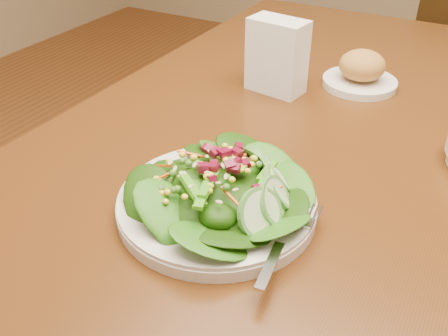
{
  "coord_description": "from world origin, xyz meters",
  "views": [
    {
      "loc": [
        0.2,
        -0.75,
        1.17
      ],
      "look_at": [
        -0.06,
        -0.27,
        0.81
      ],
      "focal_mm": 40.0,
      "sensor_mm": 36.0,
      "label": 1
    }
  ],
  "objects": [
    {
      "name": "dining_table",
      "position": [
        0.0,
        0.0,
        0.65
      ],
      "size": [
        0.9,
        1.4,
        0.75
      ],
      "color": "#452410",
      "rests_on": "ground_plane"
    },
    {
      "name": "bread_plate",
      "position": [
        -0.01,
        0.2,
        0.78
      ],
      "size": [
        0.15,
        0.15,
        0.07
      ],
      "color": "silver",
      "rests_on": "dining_table"
    },
    {
      "name": "napkin_holder",
      "position": [
        -0.15,
        0.1,
        0.83
      ],
      "size": [
        0.12,
        0.08,
        0.14
      ],
      "rotation": [
        0.0,
        0.0,
        -0.14
      ],
      "color": "white",
      "rests_on": "dining_table"
    },
    {
      "name": "salad_plate",
      "position": [
        -0.05,
        -0.29,
        0.78
      ],
      "size": [
        0.27,
        0.27,
        0.08
      ],
      "rotation": [
        0.0,
        0.0,
        0.16
      ],
      "color": "silver",
      "rests_on": "dining_table"
    }
  ]
}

